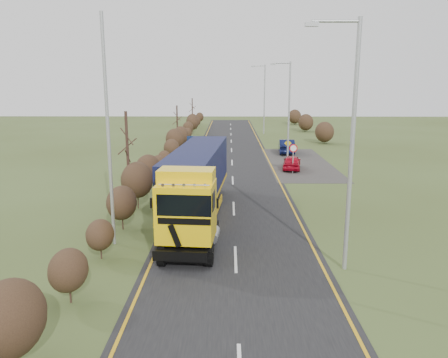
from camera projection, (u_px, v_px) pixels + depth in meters
name	position (u px, v px, depth m)	size (l,w,h in m)	color
ground	(234.00, 230.00, 23.40)	(160.00, 160.00, 0.00)	#3C481F
road	(233.00, 186.00, 33.16)	(8.00, 120.00, 0.02)	black
layby	(298.00, 163.00, 42.85)	(6.00, 18.00, 0.02)	#312E2C
lane_markings	(233.00, 187.00, 32.85)	(7.52, 116.00, 0.01)	#C99412
hedgerow	(148.00, 171.00, 30.82)	(2.24, 102.04, 6.05)	#312016
lorry	(196.00, 180.00, 24.77)	(3.40, 14.73, 4.06)	black
car_red_hatchback	(292.00, 162.00, 39.48)	(1.54, 3.83, 1.30)	#AF081D
car_blue_sedan	(286.00, 146.00, 48.56)	(1.64, 4.69, 1.55)	#091035
streetlight_near	(349.00, 137.00, 17.30)	(2.15, 0.20, 10.15)	#9FA2A4
streetlight_mid	(288.00, 106.00, 44.16)	(2.07, 0.20, 9.76)	#9FA2A4
streetlight_far	(263.00, 96.00, 66.11)	(2.18, 0.21, 10.33)	#9FA2A4
left_pole	(108.00, 134.00, 20.23)	(0.16, 0.16, 10.79)	#9FA2A4
speed_sign	(293.00, 153.00, 37.56)	(0.70, 0.10, 2.55)	#9FA2A4
warning_board	(288.00, 147.00, 45.19)	(0.74, 0.11, 1.95)	#9FA2A4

